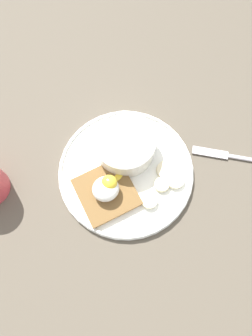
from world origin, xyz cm
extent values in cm
cube|color=brown|center=(0.00, 0.00, 1.00)|extent=(120.00, 120.00, 2.00)
cylinder|color=white|center=(0.00, 0.00, 2.50)|extent=(25.76, 25.76, 1.00)
torus|color=white|center=(0.00, 0.00, 3.30)|extent=(25.56, 25.56, 0.60)
cylinder|color=white|center=(-1.70, -4.05, 5.52)|extent=(11.47, 11.47, 5.04)
torus|color=white|center=(-1.70, -4.05, 8.04)|extent=(11.67, 11.67, 0.60)
cylinder|color=beige|center=(-1.70, -4.05, 5.37)|extent=(10.07, 10.07, 4.34)
ellipsoid|color=beige|center=(-1.70, -4.05, 7.34)|extent=(9.57, 9.57, 1.20)
ellipsoid|color=#8B6649|center=(-1.89, -4.15, 7.66)|extent=(1.80, 1.59, 0.65)
ellipsoid|color=beige|center=(-1.53, -5.70, 7.65)|extent=(1.29, 1.66, 0.63)
ellipsoid|color=tan|center=(-2.40, -3.80, 7.59)|extent=(1.04, 1.35, 0.51)
cube|color=brown|center=(5.09, 2.39, 4.27)|extent=(10.32, 10.32, 0.30)
cube|color=olive|center=(5.09, 2.39, 3.69)|extent=(10.12, 10.12, 1.37)
ellipsoid|color=white|center=(5.09, 2.39, 6.16)|extent=(4.86, 4.62, 3.58)
sphere|color=yellow|center=(4.16, 1.91, 7.10)|extent=(2.89, 2.89, 2.89)
ellipsoid|color=yellow|center=(1.86, 0.72, 4.57)|extent=(2.68, 2.17, 0.36)
cylinder|color=beige|center=(-4.85, 5.38, 3.60)|extent=(3.72, 3.78, 1.39)
cylinder|color=#BBB18D|center=(-4.85, 5.38, 4.12)|extent=(0.67, 0.67, 0.19)
cylinder|color=beige|center=(-1.35, 7.14, 3.63)|extent=(3.71, 3.73, 1.30)
cylinder|color=#B7B291|center=(-1.35, 7.14, 4.25)|extent=(0.67, 0.67, 0.13)
cylinder|color=#F5E4B4|center=(-6.83, 3.10, 3.57)|extent=(4.62, 4.67, 1.37)
cylinder|color=#BFB28C|center=(-6.83, 3.10, 4.01)|extent=(0.83, 0.83, 0.21)
cylinder|color=#F5E9BE|center=(-7.53, 5.64, 3.55)|extent=(4.21, 4.24, 1.18)
cylinder|color=#BFB694|center=(-7.53, 5.64, 4.06)|extent=(0.76, 0.76, 0.15)
cylinder|color=silver|center=(-20.49, 6.03, 2.40)|extent=(8.09, 6.13, 0.80)
cube|color=silver|center=(-16.68, 3.29, 2.40)|extent=(6.62, 5.39, 0.30)
camera|label=1|loc=(8.34, 17.82, 62.01)|focal=35.00mm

